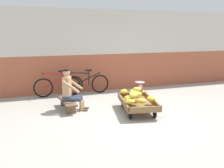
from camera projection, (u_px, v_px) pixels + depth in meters
The scene contains 10 objects.
ground_plane at pixel (138, 119), 5.97m from camera, with size 80.00×80.00×0.00m, color #A39E93.
back_wall at pixel (102, 51), 8.69m from camera, with size 16.00×0.30×2.89m.
banana_cart at pixel (138, 103), 6.45m from camera, with size 1.07×1.56×0.36m.
banana_pile at pixel (135, 96), 6.35m from camera, with size 0.87×1.30×0.26m.
low_bench at pixel (68, 103), 6.65m from camera, with size 0.39×1.12×0.27m.
vendor_seated at pixel (70, 90), 6.56m from camera, with size 0.74×0.62×1.14m.
plastic_crate at pixel (139, 96), 7.53m from camera, with size 0.36×0.28×0.30m.
weighing_scale at pixel (140, 86), 7.47m from camera, with size 0.30×0.30×0.29m.
bicycle_near_left at pixel (59, 86), 8.03m from camera, with size 1.66×0.48×0.86m.
bicycle_far_left at pixel (86, 84), 8.24m from camera, with size 1.66×0.48×0.86m.
Camera 1 is at (-2.38, -5.15, 2.13)m, focal length 38.48 mm.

